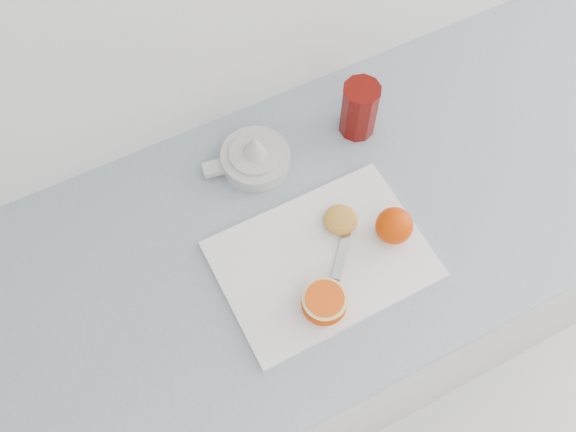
{
  "coord_description": "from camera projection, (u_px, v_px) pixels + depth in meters",
  "views": [
    {
      "loc": [
        -0.43,
        1.23,
        1.95
      ],
      "look_at": [
        -0.19,
        1.7,
        0.96
      ],
      "focal_mm": 40.0,
      "sensor_mm": 36.0,
      "label": 1
    }
  ],
  "objects": [
    {
      "name": "counter",
      "position": [
        330.0,
        295.0,
        1.6
      ],
      "size": [
        2.49,
        0.64,
        0.89
      ],
      "color": "silver",
      "rests_on": "ground"
    },
    {
      "name": "cutting_board",
      "position": [
        322.0,
        260.0,
        1.15
      ],
      "size": [
        0.37,
        0.27,
        0.01
      ],
      "primitive_type": "cube",
      "rotation": [
        0.0,
        0.0,
        0.01
      ],
      "color": "white",
      "rests_on": "counter"
    },
    {
      "name": "whole_orange",
      "position": [
        394.0,
        226.0,
        1.14
      ],
      "size": [
        0.07,
        0.07,
        0.07
      ],
      "color": "#CF3700",
      "rests_on": "cutting_board"
    },
    {
      "name": "half_orange",
      "position": [
        324.0,
        303.0,
        1.08
      ],
      "size": [
        0.08,
        0.08,
        0.05
      ],
      "color": "#CF3700",
      "rests_on": "cutting_board"
    },
    {
      "name": "squeezed_shell",
      "position": [
        341.0,
        220.0,
        1.17
      ],
      "size": [
        0.06,
        0.06,
        0.03
      ],
      "color": "#C7872E",
      "rests_on": "cutting_board"
    },
    {
      "name": "paring_knife",
      "position": [
        333.0,
        292.0,
        1.11
      ],
      "size": [
        0.13,
        0.14,
        0.01
      ],
      "color": "#4C3311",
      "rests_on": "cutting_board"
    },
    {
      "name": "citrus_juicer",
      "position": [
        255.0,
        157.0,
        1.23
      ],
      "size": [
        0.17,
        0.14,
        0.09
      ],
      "color": "silver",
      "rests_on": "counter"
    },
    {
      "name": "red_tumbler",
      "position": [
        359.0,
        111.0,
        1.24
      ],
      "size": [
        0.07,
        0.07,
        0.12
      ],
      "color": "#660905",
      "rests_on": "counter"
    }
  ]
}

